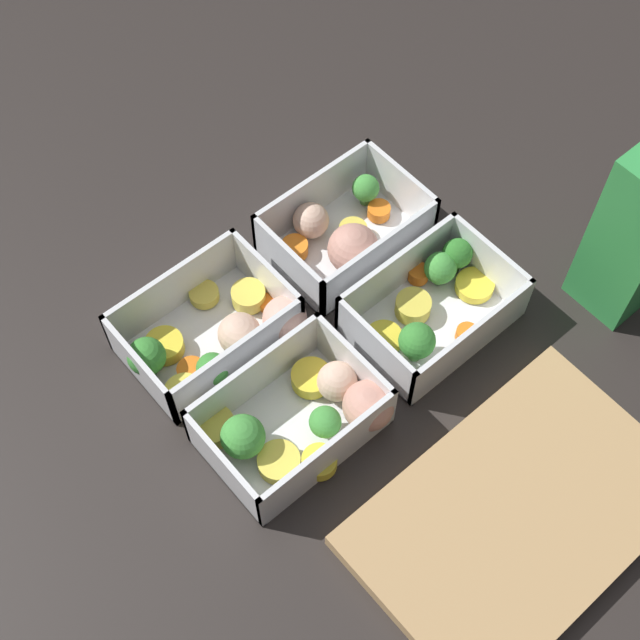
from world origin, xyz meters
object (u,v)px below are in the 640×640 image
container_far_left (432,305)px  container_far_right (304,417)px  juice_carton (638,234)px  container_near_right (217,334)px  container_near_left (345,233)px

container_far_left → container_far_right: same height
container_far_right → juice_carton: (-0.32, 0.09, 0.07)m
container_far_left → container_far_right: size_ratio=0.92×
container_far_left → container_near_right: bearing=-31.8°
container_near_left → juice_carton: juice_carton is taller
container_near_left → container_far_right: same height
container_far_left → container_near_left: bearing=-86.3°
container_far_left → juice_carton: 0.20m
container_near_right → juice_carton: 0.40m
container_near_left → container_far_right: bearing=38.3°
container_near_right → container_far_left: same height
container_near_left → container_far_left: same height
container_near_left → container_near_right: (0.17, 0.01, -0.00)m
container_far_left → juice_carton: (-0.16, 0.09, 0.07)m
container_near_right → container_far_right: 0.12m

